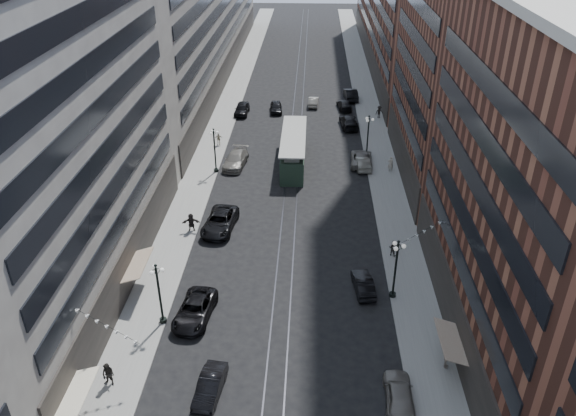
% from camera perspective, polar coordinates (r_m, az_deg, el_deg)
% --- Properties ---
extents(ground, '(220.00, 220.00, 0.00)m').
position_cam_1_polar(ground, '(71.92, 0.60, 5.25)').
color(ground, black).
rests_on(ground, ground).
extents(sidewalk_west, '(4.00, 180.00, 0.15)m').
position_cam_1_polar(sidewalk_west, '(82.11, -6.93, 8.29)').
color(sidewalk_west, gray).
rests_on(sidewalk_west, ground).
extents(sidewalk_east, '(4.00, 180.00, 0.15)m').
position_cam_1_polar(sidewalk_east, '(81.56, 8.67, 8.01)').
color(sidewalk_east, gray).
rests_on(sidewalk_east, ground).
extents(rail_west, '(0.12, 180.00, 0.02)m').
position_cam_1_polar(rail_west, '(81.14, 0.35, 8.19)').
color(rail_west, '#2D2D33').
rests_on(rail_west, ground).
extents(rail_east, '(0.12, 180.00, 0.02)m').
position_cam_1_polar(rail_east, '(81.10, 1.35, 8.17)').
color(rail_east, '#2D2D33').
rests_on(rail_east, ground).
extents(building_west_mid, '(8.00, 36.00, 28.00)m').
position_cam_1_polar(building_west_mid, '(45.71, -22.55, 7.19)').
color(building_west_mid, '#AAA697').
rests_on(building_west_mid, ground).
extents(building_west_far, '(8.00, 90.00, 26.00)m').
position_cam_1_polar(building_west_far, '(104.55, -8.60, 20.18)').
color(building_west_far, '#AAA697').
rests_on(building_west_far, ground).
extents(building_east_mid, '(8.00, 30.00, 24.00)m').
position_cam_1_polar(building_east_mid, '(40.70, 23.70, 1.09)').
color(building_east_mid, brown).
rests_on(building_east_mid, ground).
extents(lamppost_sw_far, '(1.03, 1.14, 5.52)m').
position_cam_1_polar(lamppost_sw_far, '(44.24, -12.96, -8.31)').
color(lamppost_sw_far, black).
rests_on(lamppost_sw_far, sidewalk_west).
extents(lamppost_sw_mid, '(1.03, 1.14, 5.52)m').
position_cam_1_polar(lamppost_sw_mid, '(67.01, -7.46, 5.99)').
color(lamppost_sw_mid, black).
rests_on(lamppost_sw_mid, sidewalk_west).
extents(lamppost_se_far, '(1.03, 1.14, 5.52)m').
position_cam_1_polar(lamppost_se_far, '(46.52, 10.88, -5.93)').
color(lamppost_se_far, black).
rests_on(lamppost_se_far, sidewalk_east).
extents(lamppost_se_mid, '(1.03, 1.14, 5.52)m').
position_cam_1_polar(lamppost_se_mid, '(71.02, 8.12, 7.34)').
color(lamppost_se_mid, black).
rests_on(lamppost_se_mid, sidewalk_east).
extents(streetcar, '(2.95, 13.33, 3.69)m').
position_cam_1_polar(streetcar, '(69.53, 0.56, 5.89)').
color(streetcar, '#223527').
rests_on(streetcar, ground).
extents(car_2, '(3.19, 5.83, 1.55)m').
position_cam_1_polar(car_2, '(45.70, -9.45, -10.20)').
color(car_2, black).
rests_on(car_2, ground).
extents(car_4, '(1.95, 4.62, 1.56)m').
position_cam_1_polar(car_4, '(39.66, 11.24, -18.07)').
color(car_4, slate).
rests_on(car_4, ground).
extents(car_5, '(1.97, 4.42, 1.41)m').
position_cam_1_polar(car_5, '(39.89, -7.94, -17.50)').
color(car_5, black).
rests_on(car_5, ground).
extents(pedestrian_2, '(0.99, 0.68, 1.86)m').
position_cam_1_polar(pedestrian_2, '(41.57, -17.79, -15.82)').
color(pedestrian_2, black).
rests_on(pedestrian_2, sidewalk_west).
extents(pedestrian_4, '(0.79, 1.05, 1.64)m').
position_cam_1_polar(pedestrian_4, '(42.48, 15.82, -14.46)').
color(pedestrian_4, gray).
rests_on(pedestrian_4, sidewalk_east).
extents(car_7, '(3.44, 6.40, 1.71)m').
position_cam_1_polar(car_7, '(56.41, -6.93, -1.39)').
color(car_7, black).
rests_on(car_7, ground).
extents(car_8, '(3.01, 6.03, 1.68)m').
position_cam_1_polar(car_8, '(69.36, -5.34, 4.92)').
color(car_8, slate).
rests_on(car_8, ground).
extents(car_9, '(2.13, 4.98, 1.68)m').
position_cam_1_polar(car_9, '(86.24, -4.72, 10.01)').
color(car_9, black).
rests_on(car_9, ground).
extents(car_10, '(1.96, 4.33, 1.38)m').
position_cam_1_polar(car_10, '(48.31, 7.65, -7.64)').
color(car_10, black).
rests_on(car_10, ground).
extents(car_11, '(2.86, 5.62, 1.52)m').
position_cam_1_polar(car_11, '(70.16, 7.45, 5.02)').
color(car_11, slate).
rests_on(car_11, ground).
extents(car_12, '(2.76, 5.83, 1.64)m').
position_cam_1_polar(car_12, '(81.53, 6.20, 8.74)').
color(car_12, black).
rests_on(car_12, ground).
extents(car_13, '(2.13, 4.53, 1.50)m').
position_cam_1_polar(car_13, '(86.93, -1.22, 10.20)').
color(car_13, black).
rests_on(car_13, ground).
extents(car_14, '(1.68, 4.28, 1.39)m').
position_cam_1_polar(car_14, '(89.65, 2.60, 10.76)').
color(car_14, gray).
rests_on(car_14, ground).
extents(pedestrian_5, '(1.81, 0.72, 1.89)m').
position_cam_1_polar(pedestrian_5, '(56.25, -9.81, -1.44)').
color(pedestrian_5, black).
rests_on(pedestrian_5, sidewalk_west).
extents(pedestrian_6, '(1.07, 0.64, 1.71)m').
position_cam_1_polar(pedestrian_6, '(75.24, -7.05, 7.00)').
color(pedestrian_6, beige).
rests_on(pedestrian_6, sidewalk_west).
extents(pedestrian_7, '(0.85, 0.71, 1.54)m').
position_cam_1_polar(pedestrian_7, '(52.78, 10.60, -4.03)').
color(pedestrian_7, black).
rests_on(pedestrian_7, sidewalk_east).
extents(pedestrian_8, '(0.69, 0.47, 1.84)m').
position_cam_1_polar(pedestrian_8, '(68.58, 10.39, 4.45)').
color(pedestrian_8, '#AFA491').
rests_on(pedestrian_8, sidewalk_east).
extents(pedestrian_9, '(1.31, 0.94, 1.87)m').
position_cam_1_polar(pedestrian_9, '(85.07, 9.26, 9.62)').
color(pedestrian_9, black).
rests_on(pedestrian_9, sidewalk_east).
extents(car_extra_0, '(2.45, 4.94, 1.38)m').
position_cam_1_polar(car_extra_0, '(88.59, 5.74, 10.40)').
color(car_extra_0, black).
rests_on(car_extra_0, ground).
extents(car_extra_1, '(1.99, 4.62, 1.48)m').
position_cam_1_polar(car_extra_1, '(69.17, 7.52, 4.62)').
color(car_extra_1, slate).
rests_on(car_extra_1, ground).
extents(car_extra_2, '(2.32, 5.48, 1.76)m').
position_cam_1_polar(car_extra_2, '(92.89, 6.38, 11.41)').
color(car_extra_2, black).
rests_on(car_extra_2, ground).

